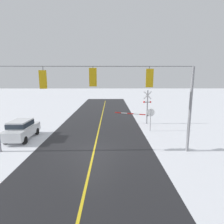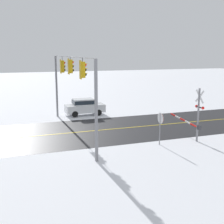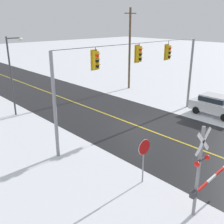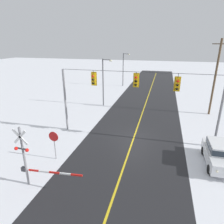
# 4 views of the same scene
# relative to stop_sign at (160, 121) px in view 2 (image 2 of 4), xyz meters

# --- Properties ---
(ground_plane) EXTENTS (160.00, 160.00, 0.00)m
(ground_plane) POSITION_rel_stop_sign_xyz_m (5.33, 5.26, -1.71)
(ground_plane) COLOR white
(signal_span) EXTENTS (14.20, 0.47, 6.22)m
(signal_span) POSITION_rel_stop_sign_xyz_m (5.23, 5.25, 2.58)
(signal_span) COLOR gray
(signal_span) RESTS_ON ground
(stop_sign) EXTENTS (0.80, 0.09, 2.35)m
(stop_sign) POSITION_rel_stop_sign_xyz_m (0.00, 0.00, 0.00)
(stop_sign) COLOR gray
(stop_sign) RESTS_ON ground
(railroad_crossing) EXTENTS (4.28, 0.31, 4.00)m
(railroad_crossing) POSITION_rel_stop_sign_xyz_m (0.11, -3.02, 0.28)
(railroad_crossing) COLOR gray
(railroad_crossing) RESTS_ON ground
(parked_car_white) EXTENTS (1.82, 4.20, 1.74)m
(parked_car_white) POSITION_rel_stop_sign_xyz_m (12.01, 2.45, -0.76)
(parked_car_white) COLOR white
(parked_car_white) RESTS_ON ground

